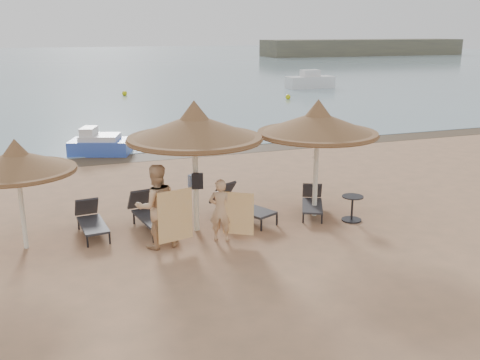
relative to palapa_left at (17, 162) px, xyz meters
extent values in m
plane|color=#AD7C57|center=(3.92, -1.22, -2.03)|extent=(160.00, 160.00, 0.00)
cube|color=#72919C|center=(3.92, 78.78, -2.02)|extent=(200.00, 140.00, 0.03)
cube|color=#4C3D2C|center=(3.92, 8.18, -2.03)|extent=(200.00, 1.60, 0.01)
cube|color=brown|center=(58.92, 78.78, -0.53)|extent=(40.00, 8.00, 3.00)
cube|color=silver|center=(21.92, 28.78, -1.53)|extent=(4.00, 1.60, 1.00)
cube|color=silver|center=(21.92, 28.78, -0.78)|extent=(1.50, 1.00, 0.60)
cylinder|color=silver|center=(0.00, 0.00, -1.10)|extent=(0.11, 0.11, 1.86)
cone|color=brown|center=(0.00, 0.00, 0.03)|extent=(2.57, 2.57, 0.49)
cone|color=brown|center=(0.00, 0.00, 0.32)|extent=(0.62, 0.62, 0.40)
cylinder|color=brown|center=(0.00, 0.00, -0.20)|extent=(2.52, 2.52, 0.09)
cylinder|color=silver|center=(3.99, -0.23, -0.85)|extent=(0.14, 0.14, 2.37)
cone|color=brown|center=(3.99, -0.23, 0.58)|extent=(3.27, 3.27, 0.62)
cone|color=brown|center=(3.99, -0.23, 0.96)|extent=(0.79, 0.79, 0.51)
cylinder|color=brown|center=(3.99, -0.23, 0.29)|extent=(3.21, 3.21, 0.11)
cylinder|color=silver|center=(7.26, -0.24, -0.89)|extent=(0.13, 0.13, 2.29)
cone|color=brown|center=(7.26, -0.24, 0.49)|extent=(3.16, 3.16, 0.60)
cone|color=brown|center=(7.26, -0.24, 0.85)|extent=(0.76, 0.76, 0.49)
cylinder|color=brown|center=(7.26, -0.24, 0.21)|extent=(3.09, 3.09, 0.11)
cylinder|color=black|center=(1.33, -0.45, -1.91)|extent=(0.05, 0.05, 0.25)
cylinder|color=black|center=(1.83, -0.41, -1.91)|extent=(0.05, 0.05, 0.25)
cylinder|color=black|center=(1.21, 0.81, -1.91)|extent=(0.05, 0.05, 0.25)
cylinder|color=black|center=(1.72, 0.86, -1.91)|extent=(0.05, 0.05, 0.25)
cube|color=black|center=(1.52, 0.25, -1.75)|extent=(0.68, 1.41, 0.05)
cube|color=black|center=(1.45, 1.05, -1.53)|extent=(0.60, 0.43, 0.52)
cylinder|color=black|center=(2.81, -0.69, -1.89)|extent=(0.05, 0.05, 0.29)
cylinder|color=black|center=(3.38, -0.60, -1.89)|extent=(0.05, 0.05, 0.29)
cylinder|color=black|center=(2.58, 0.74, -1.89)|extent=(0.05, 0.05, 0.29)
cylinder|color=black|center=(3.15, 0.83, -1.89)|extent=(0.05, 0.05, 0.29)
cube|color=black|center=(2.97, 0.12, -1.71)|extent=(0.88, 1.63, 0.06)
cube|color=black|center=(2.83, 1.02, -1.46)|extent=(0.70, 0.53, 0.59)
cylinder|color=black|center=(5.48, -0.84, -1.89)|extent=(0.05, 0.05, 0.29)
cylinder|color=black|center=(6.01, -0.59, -1.89)|extent=(0.05, 0.05, 0.29)
cylinder|color=black|center=(4.85, 0.48, -1.89)|extent=(0.05, 0.05, 0.29)
cylinder|color=black|center=(5.38, 0.73, -1.89)|extent=(0.05, 0.05, 0.29)
cube|color=black|center=(5.41, -0.01, -1.71)|extent=(1.26, 1.70, 0.06)
cube|color=black|center=(5.01, 0.82, -1.46)|extent=(0.77, 0.68, 0.59)
cylinder|color=black|center=(6.71, -0.68, -1.91)|extent=(0.04, 0.04, 0.24)
cylinder|color=black|center=(7.14, -0.90, -1.91)|extent=(0.04, 0.04, 0.24)
cylinder|color=black|center=(7.24, 0.39, -1.91)|extent=(0.04, 0.04, 0.24)
cylinder|color=black|center=(7.67, 0.18, -1.91)|extent=(0.04, 0.04, 0.24)
cube|color=black|center=(7.21, -0.21, -1.77)|extent=(1.05, 1.39, 0.05)
cube|color=black|center=(7.54, 0.46, -1.56)|extent=(0.64, 0.56, 0.49)
cylinder|color=black|center=(7.99, -0.94, -2.01)|extent=(0.52, 0.52, 0.04)
cylinder|color=black|center=(7.99, -0.94, -1.70)|extent=(0.06, 0.06, 0.63)
cylinder|color=black|center=(7.99, -0.94, -1.38)|extent=(0.56, 0.56, 0.03)
imported|color=tan|center=(2.86, -0.95, -0.90)|extent=(1.08, 0.73, 2.27)
imported|color=tan|center=(4.35, -1.08, -1.15)|extent=(0.96, 0.84, 1.76)
cube|color=orange|center=(3.21, -1.30, -1.21)|extent=(0.84, 0.22, 1.20)
cube|color=orange|center=(4.70, -1.33, -1.32)|extent=(0.63, 0.41, 1.03)
cube|color=silver|center=(3.99, -0.05, -0.82)|extent=(0.31, 0.18, 0.37)
cube|color=black|center=(3.99, -0.39, -0.72)|extent=(0.29, 0.16, 0.39)
cube|color=blue|center=(2.60, 9.28, -1.74)|extent=(2.66, 2.08, 0.58)
cube|color=silver|center=(2.60, 9.28, -1.38)|extent=(1.79, 1.60, 0.26)
cube|color=silver|center=(2.20, 9.43, -1.13)|extent=(0.82, 1.08, 0.37)
sphere|color=#CDC80C|center=(6.31, 28.69, -1.84)|extent=(0.38, 0.38, 0.38)
sphere|color=#CDC80C|center=(17.02, 22.57, -1.85)|extent=(0.36, 0.36, 0.36)
camera|label=1|loc=(0.75, -12.37, 2.80)|focal=40.00mm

